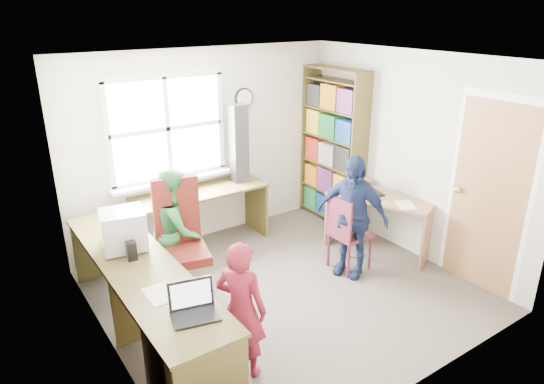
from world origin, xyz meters
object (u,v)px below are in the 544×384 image
Objects in this scene: l_desk at (181,307)px; laptop_left at (194,307)px; cd_tower at (239,144)px; person_green at (177,230)px; potted_plant at (171,186)px; bookshelf at (333,150)px; wooden_chair at (346,231)px; crt_monitor at (124,230)px; laptop_right at (365,189)px; right_desk at (380,211)px; swivel_chair at (182,249)px; person_red at (241,309)px; person_navy at (352,216)px.

laptop_left reaches higher than l_desk.
cd_tower is 0.74× the size of person_green.
potted_plant is at bearing 68.10° from l_desk.
bookshelf is 7.03× the size of potted_plant.
wooden_chair is 2.41m from crt_monitor.
potted_plant reaches higher than laptop_right.
laptop_right is (2.71, 0.57, 0.31)m from l_desk.
laptop_left is 1.65m from person_green.
crt_monitor is 1.28m from potted_plant.
laptop_right is at bearing 11.97° from l_desk.
l_desk reaches higher than right_desk.
wooden_chair is at bearing 7.18° from l_desk.
swivel_chair is 4.22× the size of potted_plant.
l_desk is at bearing 116.53° from laptop_right.
cd_tower is at bearing 168.47° from bookshelf.
bookshelf is 2.29m from potted_plant.
cd_tower is at bearing 46.78° from l_desk.
l_desk is 2.15m from wooden_chair.
swivel_chair is at bearing 64.58° from l_desk.
person_green is at bearing 35.25° from crt_monitor.
wooden_chair is 2.05× the size of crt_monitor.
laptop_left is (-3.07, -2.00, -0.20)m from bookshelf.
potted_plant is (-2.13, 1.28, 0.38)m from right_desk.
potted_plant is at bearing 6.02° from person_green.
bookshelf reaches higher than cd_tower.
swivel_chair is at bearing -167.12° from person_green.
crt_monitor is (-0.19, 0.74, 0.49)m from l_desk.
l_desk is 1.86m from potted_plant.
cd_tower is (1.75, 2.27, 0.44)m from laptop_left.
cd_tower reaches higher than swivel_chair.
person_red reaches higher than potted_plant.
laptop_left is 0.98× the size of laptop_right.
l_desk is 1.13m from person_green.
wooden_chair is 1.86m from person_green.
bookshelf is 1.76× the size of person_red.
laptop_right is at bearing -105.44° from bookshelf.
potted_plant is (0.68, 1.68, 0.44)m from l_desk.
potted_plant is at bearing -43.96° from person_red.
bookshelf reaches higher than crt_monitor.
cd_tower is at bearing 65.76° from laptop_left.
right_desk is 1.03× the size of person_green.
right_desk is 3.10× the size of crt_monitor.
right_desk is at bearing -78.67° from person_green.
person_navy is at bearing -69.67° from cd_tower.
l_desk is 3.35m from bookshelf.
l_desk is 1.40× the size of bookshelf.
cd_tower is 3.28× the size of potted_plant.
person_navy reaches higher than right_desk.
swivel_chair reaches higher than wooden_chair.
laptop_left is 2.36m from person_navy.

